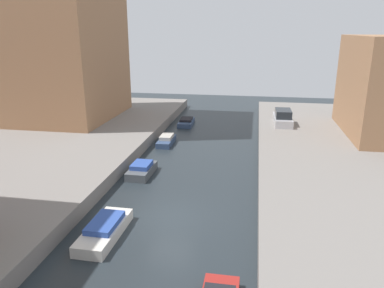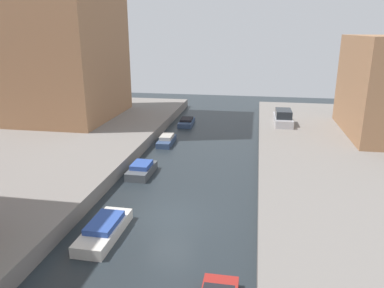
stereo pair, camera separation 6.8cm
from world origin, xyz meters
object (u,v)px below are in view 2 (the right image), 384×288
at_px(moored_boat_left_2, 104,230).
at_px(moored_boat_left_5, 187,122).
at_px(parked_car, 283,118).
at_px(moored_boat_left_4, 167,140).
at_px(moored_boat_left_3, 142,170).

relative_size(moored_boat_left_2, moored_boat_left_5, 1.18).
distance_m(parked_car, moored_boat_left_4, 12.52).
height_order(moored_boat_left_2, moored_boat_left_5, moored_boat_left_2).
bearing_deg(moored_boat_left_5, parked_car, -9.80).
relative_size(moored_boat_left_2, moored_boat_left_4, 1.26).
distance_m(moored_boat_left_2, moored_boat_left_4, 16.62).
relative_size(parked_car, moored_boat_left_5, 1.25).
xyz_separation_m(parked_car, moored_boat_left_2, (-10.36, -22.37, -1.26)).
height_order(moored_boat_left_3, moored_boat_left_5, moored_boat_left_3).
bearing_deg(moored_boat_left_3, moored_boat_left_5, 88.29).
bearing_deg(parked_car, moored_boat_left_4, -152.46).
bearing_deg(moored_boat_left_2, moored_boat_left_3, 94.37).
bearing_deg(moored_boat_left_2, parked_car, 65.15).
xyz_separation_m(moored_boat_left_2, moored_boat_left_5, (-0.20, 24.19, -0.06)).
bearing_deg(moored_boat_left_5, moored_boat_left_3, -91.71).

